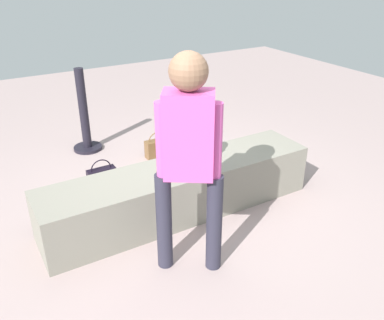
% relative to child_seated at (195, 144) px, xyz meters
% --- Properties ---
extents(ground_plane, '(12.00, 12.00, 0.00)m').
position_rel_child_seated_xyz_m(ground_plane, '(-0.14, 0.02, -0.70)').
color(ground_plane, '#A58E8C').
extents(concrete_ledge, '(2.67, 0.57, 0.49)m').
position_rel_child_seated_xyz_m(concrete_ledge, '(-0.14, 0.02, -0.46)').
color(concrete_ledge, gray).
rests_on(concrete_ledge, ground_plane).
extents(child_seated, '(0.29, 0.34, 0.48)m').
position_rel_child_seated_xyz_m(child_seated, '(0.00, 0.00, 0.00)').
color(child_seated, '#262344').
rests_on(child_seated, concrete_ledge).
extents(adult_standing, '(0.44, 0.37, 1.72)m').
position_rel_child_seated_xyz_m(adult_standing, '(-0.46, -0.69, 0.33)').
color(adult_standing, '#2B2A3A').
rests_on(adult_standing, ground_plane).
extents(cake_plate, '(0.22, 0.22, 0.07)m').
position_rel_child_seated_xyz_m(cake_plate, '(-0.21, 0.00, -0.19)').
color(cake_plate, '#4CA5D8').
rests_on(cake_plate, concrete_ledge).
extents(gift_bag, '(0.23, 0.09, 0.31)m').
position_rel_child_seated_xyz_m(gift_bag, '(0.98, 1.41, -0.57)').
color(gift_bag, '#4C99E0').
rests_on(gift_bag, ground_plane).
extents(railing_post, '(0.36, 0.36, 1.06)m').
position_rel_child_seated_xyz_m(railing_post, '(-0.47, 1.91, -0.31)').
color(railing_post, black).
rests_on(railing_post, ground_plane).
extents(water_bottle_near_gift, '(0.07, 0.07, 0.19)m').
position_rel_child_seated_xyz_m(water_bottle_near_gift, '(-0.25, 0.80, -0.62)').
color(water_bottle_near_gift, silver).
rests_on(water_bottle_near_gift, ground_plane).
extents(party_cup_red, '(0.08, 0.08, 0.10)m').
position_rel_child_seated_xyz_m(party_cup_red, '(0.88, 1.01, -0.66)').
color(party_cup_red, red).
rests_on(party_cup_red, ground_plane).
extents(cake_box_white, '(0.29, 0.28, 0.14)m').
position_rel_child_seated_xyz_m(cake_box_white, '(0.30, 0.70, -0.63)').
color(cake_box_white, white).
rests_on(cake_box_white, ground_plane).
extents(handbag_black_leather, '(0.30, 0.12, 0.34)m').
position_rel_child_seated_xyz_m(handbag_black_leather, '(-0.64, 0.86, -0.58)').
color(handbag_black_leather, black).
rests_on(handbag_black_leather, ground_plane).
extents(handbag_brown_canvas, '(0.28, 0.12, 0.33)m').
position_rel_child_seated_xyz_m(handbag_brown_canvas, '(0.20, 1.25, -0.59)').
color(handbag_brown_canvas, brown).
rests_on(handbag_brown_canvas, ground_plane).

